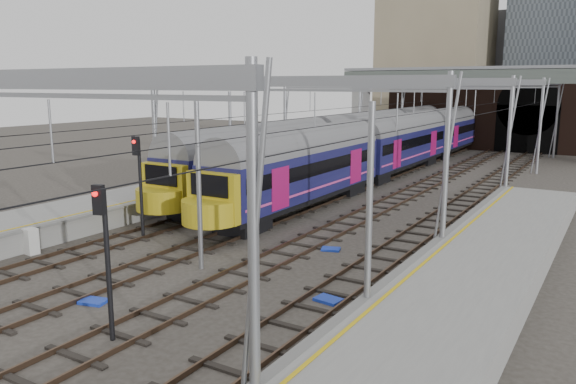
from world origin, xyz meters
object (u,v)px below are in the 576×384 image
Objects in this scene: train_main at (430,135)px; signal_near_centre at (105,243)px; train_second at (362,139)px; relay_cabinet at (31,241)px; signal_near_left at (139,175)px.

signal_near_centre is at bearing -84.78° from train_main.
train_second is at bearing 88.40° from signal_near_centre.
train_second is 32.13m from relay_cabinet.
signal_near_left reaches higher than signal_near_centre.
train_main is 39.98m from relay_cabinet.
signal_near_left is 5.68m from relay_cabinet.
signal_near_left reaches higher than relay_cabinet.
train_second is at bearing 94.27° from relay_cabinet.
signal_near_centre is at bearing -53.35° from signal_near_left.
relay_cabinet is (-2.17, -4.57, -2.57)m from signal_near_left.
signal_near_left is (0.37, -27.44, 0.58)m from train_second.
train_second is at bearing -118.11° from train_main.
signal_near_left is at bearing -89.23° from train_second.
train_main is 43.86m from signal_near_centre.
signal_near_centre is 10.91m from relay_cabinet.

